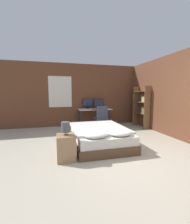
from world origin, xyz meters
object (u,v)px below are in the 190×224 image
(bedside_lamp, at_px, (65,127))
(office_chair, at_px, (101,120))
(computer_mouse, at_px, (102,109))
(keyboard, at_px, (96,109))
(monitor_left, at_px, (88,103))
(bookshelf, at_px, (142,105))
(nightstand, at_px, (66,147))
(desk, at_px, (95,111))
(bed, at_px, (99,136))
(monitor_right, at_px, (99,103))

(bedside_lamp, bearing_deg, office_chair, 56.98)
(office_chair, bearing_deg, computer_mouse, 67.33)
(bedside_lamp, relative_size, keyboard, 0.79)
(monitor_left, relative_size, computer_mouse, 6.35)
(computer_mouse, relative_size, bookshelf, 0.04)
(office_chair, bearing_deg, nightstand, -123.02)
(office_chair, bearing_deg, desk, 95.51)
(nightstand, distance_m, bookshelf, 4.11)
(monitor_left, bearing_deg, computer_mouse, -42.32)
(nightstand, relative_size, keyboard, 1.52)
(bed, height_order, nightstand, bed)
(monitor_right, bearing_deg, desk, -136.39)
(nightstand, relative_size, computer_mouse, 7.83)
(nightstand, xyz_separation_m, keyboard, (1.44, 2.80, 0.50))
(monitor_right, xyz_separation_m, computer_mouse, (0.02, -0.48, -0.22))
(bedside_lamp, xyz_separation_m, keyboard, (1.44, 2.80, 0.06))
(desk, distance_m, monitor_left, 0.48)
(bed, distance_m, monitor_right, 2.73)
(keyboard, bearing_deg, desk, 90.00)
(monitor_left, distance_m, computer_mouse, 0.74)
(desk, bearing_deg, bed, -101.56)
(computer_mouse, distance_m, office_chair, 0.65)
(monitor_left, bearing_deg, desk, -43.61)
(nightstand, distance_m, computer_mouse, 3.32)
(keyboard, relative_size, office_chair, 0.38)
(bedside_lamp, bearing_deg, monitor_left, 70.09)
(monitor_left, bearing_deg, office_chair, -71.49)
(computer_mouse, relative_size, office_chair, 0.07)
(monitor_right, distance_m, office_chair, 1.15)
(bookshelf, bearing_deg, computer_mouse, 163.89)
(keyboard, height_order, bookshelf, bookshelf)
(monitor_left, relative_size, office_chair, 0.47)
(nightstand, distance_m, keyboard, 3.19)
(nightstand, distance_m, desk, 3.38)
(nightstand, height_order, keyboard, keyboard)
(bedside_lamp, xyz_separation_m, office_chair, (1.51, 2.32, -0.33))
(monitor_right, bearing_deg, keyboard, -117.86)
(bed, xyz_separation_m, bookshelf, (2.34, 1.59, 0.71))
(monitor_right, bearing_deg, computer_mouse, -87.66)
(bed, xyz_separation_m, monitor_left, (0.22, 2.52, 0.76))
(desk, xyz_separation_m, computer_mouse, (0.27, -0.24, 0.11))
(nightstand, bearing_deg, monitor_right, 62.73)
(bed, height_order, desk, desk)
(computer_mouse, bearing_deg, desk, 138.92)
(bed, relative_size, computer_mouse, 28.75)
(bedside_lamp, bearing_deg, keyboard, 62.83)
(bedside_lamp, relative_size, monitor_right, 0.64)
(desk, bearing_deg, keyboard, -90.00)
(nightstand, bearing_deg, bedside_lamp, 14.04)
(bed, bearing_deg, computer_mouse, 70.20)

